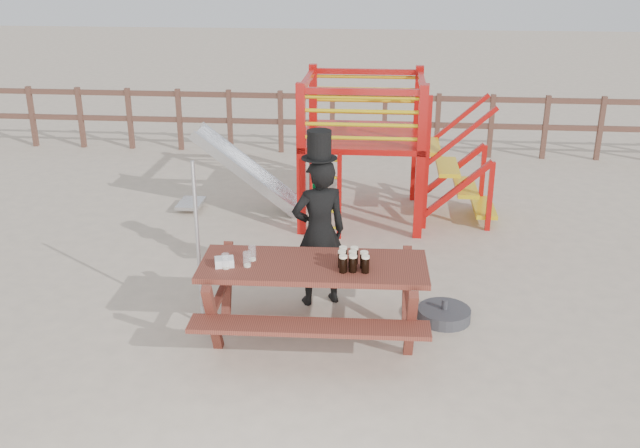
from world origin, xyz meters
The scene contains 10 objects.
ground centered at (0.00, 0.00, 0.00)m, with size 60.00×60.00×0.00m, color #C6B29A.
back_fence centered at (0.00, 7.00, 0.74)m, with size 15.09×0.09×1.20m.
playground_fort centered at (0.12, 3.58, 1.07)m, with size 4.71×1.84×2.10m.
picnic_table centered at (-0.14, -0.11, 0.54)m, with size 2.26×1.59×0.86m.
man_with_hat centered at (-0.16, 0.75, 0.88)m, with size 0.72×0.60×1.98m.
metal_pole centered at (-1.34, 0.12, 0.90)m, with size 0.04×0.04×1.80m, color #B2B2B7.
parasol_base centered at (1.21, 0.45, 0.07)m, with size 0.57×0.57×0.24m.
paper_bag centered at (-0.99, -0.24, 0.90)m, with size 0.18×0.14×0.08m, color white.
stout_pints centered at (0.24, -0.18, 0.94)m, with size 0.31×0.29×0.17m.
empty_glasses centered at (-0.83, -0.21, 0.93)m, with size 0.29×0.28×0.15m.
Camera 1 is at (0.51, -6.41, 3.72)m, focal length 40.00 mm.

